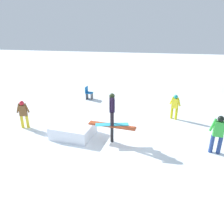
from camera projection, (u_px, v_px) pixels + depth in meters
ground_plane at (112, 142)px, 9.76m from camera, size 60.00×60.00×0.00m
rail_feature at (112, 128)px, 9.49m from camera, size 2.13×0.57×0.84m
snow_kicker_ramp at (73, 130)px, 10.17m from camera, size 1.99×1.73×0.58m
main_rider_on_rail at (112, 109)px, 9.16m from camera, size 1.46×0.76×1.42m
bystander_yellow at (175, 106)px, 11.76m from camera, size 0.60×0.37×1.39m
bystander_green at (218, 133)px, 8.60m from camera, size 0.71×0.28×1.64m
bystander_brown at (23, 113)px, 10.74m from camera, size 0.66×0.27×1.43m
folding_chair at (89, 93)px, 14.94m from camera, size 0.49×0.49×0.88m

